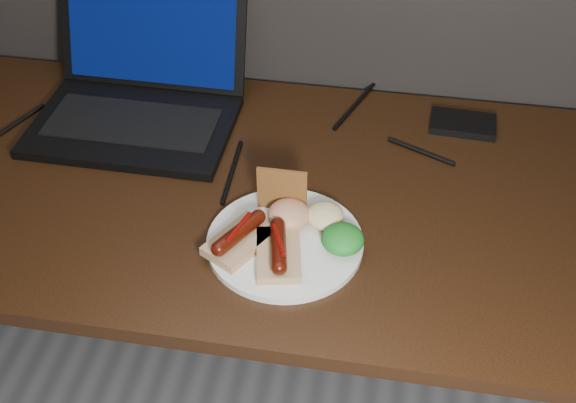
# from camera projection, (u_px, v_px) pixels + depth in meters

# --- Properties ---
(desk) EXTENTS (1.40, 0.70, 0.75)m
(desk) POSITION_uv_depth(u_px,v_px,m) (230.00, 220.00, 1.37)
(desk) COLOR black
(desk) RESTS_ON ground
(laptop) EXTENTS (0.39, 0.35, 0.25)m
(laptop) POSITION_uv_depth(u_px,v_px,m) (140.00, 91.00, 1.44)
(laptop) COLOR black
(laptop) RESTS_ON desk
(hard_drive) EXTENTS (0.13, 0.08, 0.02)m
(hard_drive) POSITION_uv_depth(u_px,v_px,m) (463.00, 124.00, 1.44)
(hard_drive) COLOR black
(hard_drive) RESTS_ON desk
(desk_cables) EXTENTS (0.92, 0.46, 0.01)m
(desk_cables) POSITION_uv_depth(u_px,v_px,m) (245.00, 135.00, 1.42)
(desk_cables) COLOR black
(desk_cables) RESTS_ON desk
(plate) EXTENTS (0.29, 0.29, 0.01)m
(plate) POSITION_uv_depth(u_px,v_px,m) (285.00, 242.00, 1.19)
(plate) COLOR silver
(plate) RESTS_ON desk
(bread_sausage_left) EXTENTS (0.12, 0.13, 0.04)m
(bread_sausage_left) POSITION_uv_depth(u_px,v_px,m) (239.00, 238.00, 1.17)
(bread_sausage_left) COLOR tan
(bread_sausage_left) RESTS_ON plate
(bread_sausage_center) EXTENTS (0.09, 0.13, 0.04)m
(bread_sausage_center) POSITION_uv_depth(u_px,v_px,m) (279.00, 251.00, 1.15)
(bread_sausage_center) COLOR tan
(bread_sausage_center) RESTS_ON plate
(crispbread) EXTENTS (0.09, 0.01, 0.08)m
(crispbread) POSITION_uv_depth(u_px,v_px,m) (282.00, 190.00, 1.22)
(crispbread) COLOR #976029
(crispbread) RESTS_ON plate
(salad_greens) EXTENTS (0.07, 0.07, 0.04)m
(salad_greens) POSITION_uv_depth(u_px,v_px,m) (343.00, 239.00, 1.16)
(salad_greens) COLOR #105311
(salad_greens) RESTS_ON plate
(salsa_mound) EXTENTS (0.07, 0.07, 0.04)m
(salsa_mound) POSITION_uv_depth(u_px,v_px,m) (289.00, 214.00, 1.20)
(salsa_mound) COLOR #A92510
(salsa_mound) RESTS_ON plate
(coleslaw_mound) EXTENTS (0.06, 0.06, 0.04)m
(coleslaw_mound) POSITION_uv_depth(u_px,v_px,m) (325.00, 216.00, 1.21)
(coleslaw_mound) COLOR beige
(coleslaw_mound) RESTS_ON plate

